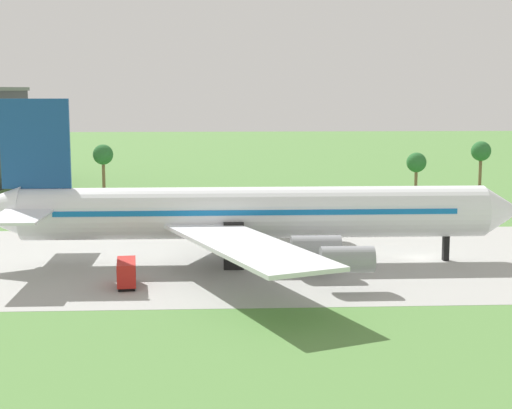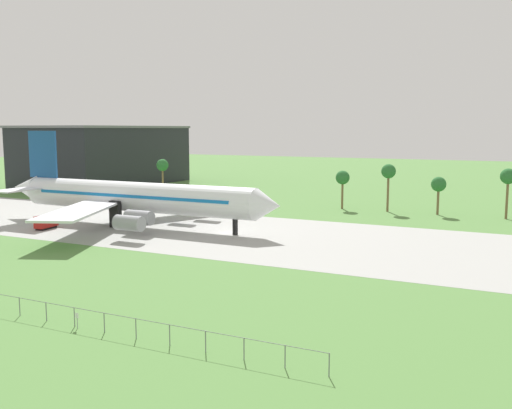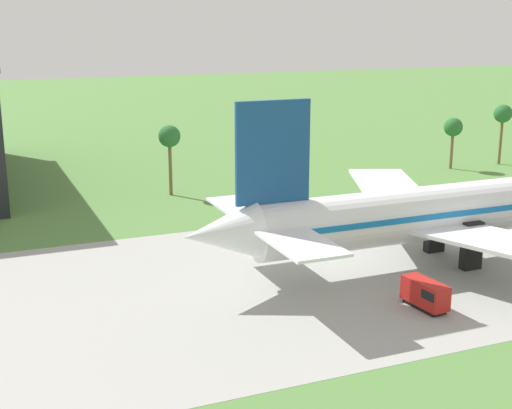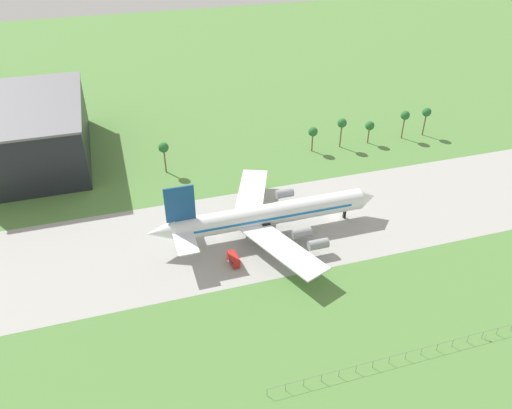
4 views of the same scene
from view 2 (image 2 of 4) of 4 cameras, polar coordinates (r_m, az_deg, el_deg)
ground_plane at (r=114.36m, az=-2.90°, el=-2.83°), size 600.00×600.00×0.00m
taxiway_strip at (r=114.35m, az=-2.90°, el=-2.82°), size 320.00×44.00×0.02m
jet_airliner at (r=124.55m, az=-12.36°, el=0.75°), size 69.65×58.63×20.20m
baggage_tug at (r=125.83m, az=-20.29°, el=-1.63°), size 2.54×5.45×2.88m
no_stopping_sign at (r=63.13m, az=-17.46°, el=-10.84°), size 0.44×0.08×1.68m
terminal_building at (r=220.68m, az=-14.89°, el=4.79°), size 36.72×61.20×21.74m
palm_tree_row at (r=146.11m, az=12.89°, el=2.81°), size 108.83×3.60×11.96m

